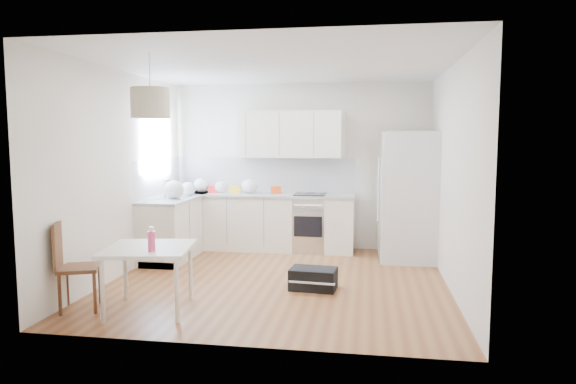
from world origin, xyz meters
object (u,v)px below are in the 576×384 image
Objects in this scene: dining_chair at (80,266)px; gym_bag at (313,279)px; dining_table at (149,254)px; refrigerator at (408,196)px.

dining_chair is 2.64m from gym_bag.
dining_table is at bearing -142.16° from gym_bag.
refrigerator is 2.31m from gym_bag.
refrigerator is at bearing 35.46° from dining_table.
gym_bag is (1.62, 1.04, -0.49)m from dining_table.
refrigerator is 3.49× the size of gym_bag.
refrigerator is 2.02× the size of dining_chair.
refrigerator is 4.64m from dining_chair.
dining_table reaches higher than gym_bag.
gym_bag is (-1.23, -1.77, -0.83)m from refrigerator.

